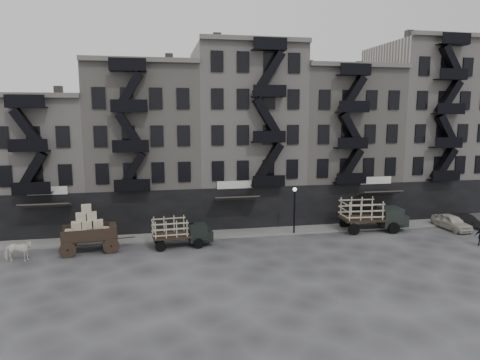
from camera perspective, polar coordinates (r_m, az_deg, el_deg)
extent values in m
plane|color=#38383A|center=(35.70, 3.87, -8.63)|extent=(140.00, 140.00, 0.00)
cube|color=slate|center=(39.17, 2.46, -6.92)|extent=(55.00, 2.50, 0.15)
cube|color=#A8A19B|center=(44.59, -25.45, 1.91)|extent=(10.00, 10.00, 12.00)
cube|color=black|center=(40.51, -26.80, -4.54)|extent=(10.00, 0.35, 4.00)
cube|color=#595651|center=(39.41, -27.92, 10.00)|extent=(10.00, 0.50, 0.40)
cube|color=#4C4744|center=(43.82, -22.81, 10.63)|extent=(0.70, 0.70, 1.20)
cube|color=gray|center=(43.04, -12.56, 4.35)|extent=(10.00, 10.00, 15.00)
cube|color=black|center=(38.96, -12.48, -4.29)|extent=(10.00, 0.35, 4.00)
cube|color=#595651|center=(38.05, -13.17, 15.39)|extent=(10.00, 0.50, 0.40)
cube|color=#4C4744|center=(43.40, -17.03, 14.93)|extent=(0.70, 0.70, 1.20)
cube|color=#4C4744|center=(43.21, -9.50, 15.21)|extent=(0.70, 0.70, 1.20)
cube|color=#A8A19B|center=(43.86, 0.63, 5.94)|extent=(10.00, 10.00, 17.00)
cube|color=black|center=(39.92, 2.05, -3.77)|extent=(10.00, 0.35, 4.00)
cube|color=#595651|center=(39.32, 2.24, 18.33)|extent=(10.00, 0.50, 0.40)
cube|color=#4C4744|center=(43.85, -3.38, 17.86)|extent=(0.70, 0.70, 1.20)
cube|color=#4C4744|center=(44.92, 3.93, 17.64)|extent=(0.70, 0.70, 1.20)
cube|color=gray|center=(46.96, 12.71, 4.69)|extent=(10.00, 10.00, 15.00)
cube|color=black|center=(43.25, 15.09, -3.09)|extent=(10.00, 0.35, 4.00)
cube|color=#595651|center=(42.43, 15.94, 14.58)|extent=(10.00, 0.50, 0.40)
cube|color=#4C4744|center=(46.00, 9.52, 14.82)|extent=(0.70, 0.70, 1.20)
cube|color=#4C4744|center=(48.17, 15.86, 14.33)|extent=(0.70, 0.70, 1.20)
cube|color=#A8A19B|center=(51.71, 23.03, 6.24)|extent=(10.00, 10.00, 18.00)
cube|color=black|center=(48.44, 25.79, -2.42)|extent=(10.00, 0.35, 4.00)
cube|color=#595651|center=(48.09, 27.28, 16.85)|extent=(10.00, 0.50, 0.40)
cube|color=#4C4744|center=(50.70, 20.77, 17.23)|extent=(0.70, 0.70, 1.20)
cube|color=#4C4744|center=(53.71, 25.98, 16.41)|extent=(0.70, 0.70, 1.20)
cylinder|color=black|center=(38.42, 7.25, -4.34)|extent=(0.14, 0.14, 4.00)
sphere|color=silver|center=(38.00, 7.31, -1.25)|extent=(0.36, 0.36, 0.36)
imported|color=silver|center=(35.38, -27.48, -8.35)|extent=(2.04, 0.97, 1.70)
cube|color=black|center=(35.71, -19.43, -7.25)|extent=(4.28, 2.65, 0.22)
cylinder|color=black|center=(34.84, -22.00, -8.65)|extent=(1.23, 0.28, 1.23)
cylinder|color=black|center=(36.98, -21.82, -7.64)|extent=(1.23, 0.28, 1.23)
cylinder|color=black|center=(34.77, -16.80, -8.41)|extent=(1.23, 0.28, 1.23)
cylinder|color=black|center=(36.92, -16.93, -7.42)|extent=(1.23, 0.28, 1.23)
cube|color=black|center=(35.60, -16.57, -6.41)|extent=(0.80, 1.85, 0.89)
cube|color=black|center=(35.22, -9.04, -7.35)|extent=(3.21, 2.04, 0.16)
cube|color=black|center=(35.46, -5.66, -7.01)|extent=(1.57, 1.74, 1.36)
cube|color=black|center=(35.68, -4.35, -7.35)|extent=(0.82, 1.41, 0.82)
cylinder|color=black|center=(34.77, -5.54, -8.43)|extent=(0.83, 0.26, 0.82)
cylinder|color=black|center=(36.49, -6.03, -7.60)|extent=(0.83, 0.26, 0.82)
cylinder|color=black|center=(34.43, -10.52, -8.71)|extent=(0.83, 0.26, 0.82)
cylinder|color=black|center=(36.16, -10.76, -7.87)|extent=(0.83, 0.26, 0.82)
cube|color=black|center=(40.93, 16.04, -4.96)|extent=(4.02, 2.55, 0.20)
cube|color=black|center=(41.97, 19.35, -4.62)|extent=(1.96, 2.17, 1.70)
cube|color=black|center=(42.50, 20.57, -4.99)|extent=(1.03, 1.77, 1.02)
cylinder|color=black|center=(41.12, 19.84, -6.06)|extent=(1.04, 0.33, 1.02)
cylinder|color=black|center=(43.10, 18.50, -5.32)|extent=(1.04, 0.33, 1.02)
cylinder|color=black|center=(39.61, 14.96, -6.39)|extent=(1.04, 0.33, 1.02)
cylinder|color=black|center=(41.66, 13.81, -5.59)|extent=(1.04, 0.33, 1.02)
imported|color=beige|center=(44.67, 26.37, -5.04)|extent=(1.99, 4.25, 1.41)
imported|color=#242426|center=(47.02, 28.47, -4.59)|extent=(1.51, 4.07, 1.33)
imported|color=black|center=(36.31, -21.88, -7.65)|extent=(0.62, 0.69, 1.59)
imported|color=black|center=(35.74, -6.51, -7.09)|extent=(1.14, 1.09, 1.86)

